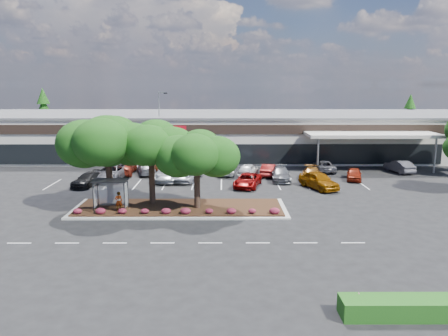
{
  "coord_description": "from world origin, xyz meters",
  "views": [
    {
      "loc": [
        1.64,
        -31.77,
        10.44
      ],
      "look_at": [
        1.77,
        9.18,
        2.6
      ],
      "focal_mm": 35.0,
      "sensor_mm": 36.0,
      "label": 1
    }
  ],
  "objects_px": {
    "car_1": "(88,179)",
    "light_pole": "(160,131)",
    "car_0": "(111,173)",
    "survey_stake": "(358,300)"
  },
  "relations": [
    {
      "from": "light_pole",
      "to": "car_0",
      "type": "xyz_separation_m",
      "value": [
        -3.85,
        -12.39,
        -3.36
      ]
    },
    {
      "from": "car_1",
      "to": "light_pole",
      "type": "bearing_deg",
      "value": 86.93
    },
    {
      "from": "car_0",
      "to": "car_1",
      "type": "relative_size",
      "value": 1.31
    },
    {
      "from": "light_pole",
      "to": "survey_stake",
      "type": "bearing_deg",
      "value": -70.08
    },
    {
      "from": "light_pole",
      "to": "car_1",
      "type": "distance_m",
      "value": 16.5
    },
    {
      "from": "car_0",
      "to": "light_pole",
      "type": "bearing_deg",
      "value": 77.64
    },
    {
      "from": "car_1",
      "to": "survey_stake",
      "type": "bearing_deg",
      "value": -34.91
    },
    {
      "from": "light_pole",
      "to": "car_1",
      "type": "relative_size",
      "value": 2.03
    },
    {
      "from": "light_pole",
      "to": "car_0",
      "type": "distance_m",
      "value": 13.41
    },
    {
      "from": "light_pole",
      "to": "car_1",
      "type": "height_order",
      "value": "light_pole"
    }
  ]
}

